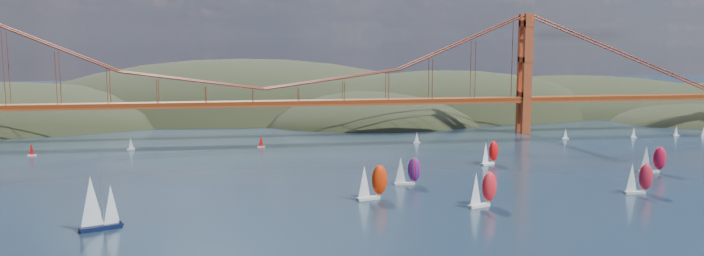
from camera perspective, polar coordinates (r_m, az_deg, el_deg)
The scene contains 17 objects.
headlands at distance 407.13m, azimuth -1.38°, elevation -0.43°, with size 725.00×225.00×96.00m.
bridge at distance 301.37m, azimuth -7.68°, elevation 5.17°, with size 552.00×12.00×55.00m.
sloop_navy at distance 171.26m, azimuth -20.42°, elevation -5.91°, with size 9.91×7.70×14.45m.
racer_0 at distance 190.67m, azimuth 1.64°, elevation -4.45°, with size 9.66×6.05×10.81m.
racer_1 at distance 185.95m, azimuth 10.78°, elevation -4.95°, with size 9.33×6.23×10.44m.
racer_2 at distance 214.08m, azimuth 22.71°, elevation -3.82°, with size 8.63×3.52×9.92m.
racer_3 at distance 246.47m, azimuth 11.36°, elevation -1.98°, with size 8.23×6.24×9.30m.
racer_4 at distance 248.06m, azimuth 23.71°, elevation -2.35°, with size 8.89×4.54×9.99m.
racer_rwb at distance 209.78m, azimuth 4.60°, elevation -3.52°, with size 8.22×3.32×9.48m.
distant_boat_2 at distance 285.94m, azimuth -25.09°, elevation -1.64°, with size 3.00×2.00×4.70m.
distant_boat_3 at distance 286.81m, azimuth -17.91°, elevation -1.25°, with size 3.00×2.00×4.70m.
distant_boat_4 at distance 314.65m, azimuth 17.32°, elevation -0.46°, with size 3.00×2.00×4.70m.
distant_boat_5 at distance 328.86m, azimuth 22.37°, elevation -0.35°, with size 3.00×2.00×4.70m.
distant_boat_6 at distance 343.32m, azimuth 25.35°, elevation -0.20°, with size 3.00×2.00×4.70m.
distant_boat_7 at distance 346.11m, azimuth 27.19°, elevation -0.25°, with size 3.00×2.00×4.70m.
distant_boat_8 at distance 290.85m, azimuth 5.41°, elevation -0.79°, with size 3.00×2.00×4.70m.
distant_boat_9 at distance 281.35m, azimuth -7.57°, elevation -1.11°, with size 3.00×2.00×4.70m.
Camera 1 is at (-9.91, -120.98, 45.31)m, focal length 35.00 mm.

